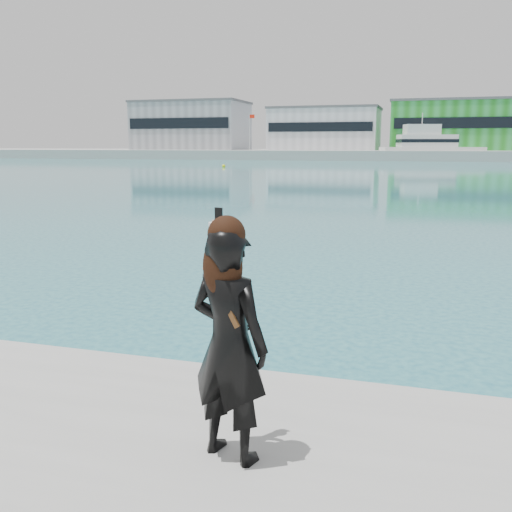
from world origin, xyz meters
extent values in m
plane|color=#196177|center=(0.00, 0.00, 0.00)|extent=(500.00, 500.00, 0.00)
cube|color=#9E9E99|center=(0.00, 130.00, 1.00)|extent=(320.00, 40.00, 2.00)
cube|color=gray|center=(-55.00, 128.00, 7.50)|extent=(26.00, 16.00, 11.00)
cube|color=black|center=(-55.00, 119.90, 8.05)|extent=(24.70, 0.20, 2.42)
cube|color=#59595B|center=(-55.00, 128.00, 13.25)|extent=(26.52, 16.32, 0.50)
cube|color=silver|center=(-22.00, 128.00, 6.50)|extent=(24.00, 15.00, 9.00)
cube|color=black|center=(-22.00, 120.40, 6.95)|extent=(22.80, 0.20, 1.98)
cube|color=#59595B|center=(-22.00, 128.00, 11.25)|extent=(24.48, 15.30, 0.50)
cube|color=#238F24|center=(8.00, 128.00, 7.00)|extent=(30.00, 16.00, 10.00)
cube|color=black|center=(8.00, 119.90, 7.50)|extent=(28.50, 0.20, 2.20)
cube|color=#59595B|center=(8.00, 128.00, 12.25)|extent=(30.60, 16.32, 0.50)
cylinder|color=silver|center=(-38.00, 121.00, 6.00)|extent=(0.16, 0.16, 8.00)
cube|color=red|center=(-37.40, 121.00, 9.40)|extent=(1.20, 0.04, 0.80)
cube|color=silver|center=(1.56, 117.85, 1.35)|extent=(20.94, 11.27, 2.69)
cube|color=silver|center=(0.49, 117.52, 3.92)|extent=(12.10, 7.78, 2.47)
cube|color=silver|center=(-0.58, 117.20, 6.17)|extent=(7.55, 5.61, 2.02)
cube|color=black|center=(0.49, 117.52, 3.92)|extent=(12.35, 7.96, 0.67)
cylinder|color=silver|center=(-0.58, 117.20, 8.30)|extent=(0.18, 0.18, 2.24)
sphere|color=#FFFA0D|center=(-27.15, 73.33, 0.00)|extent=(0.50, 0.50, 0.50)
imported|color=black|center=(-0.56, -0.70, 1.69)|extent=(0.75, 0.60, 1.79)
sphere|color=black|center=(-0.56, -0.72, 2.53)|extent=(0.27, 0.27, 0.27)
ellipsoid|color=black|center=(-0.58, -0.77, 2.30)|extent=(0.30, 0.15, 0.48)
cylinder|color=tan|center=(-0.74, -0.54, 2.41)|extent=(0.14, 0.22, 0.39)
cylinder|color=white|center=(-0.73, -0.51, 2.56)|extent=(0.11, 0.11, 0.04)
cube|color=black|center=(-0.72, -0.47, 2.62)|extent=(0.07, 0.03, 0.13)
cube|color=#4C2D14|center=(-0.56, -0.79, 2.05)|extent=(0.24, 0.09, 0.37)
camera|label=1|loc=(0.77, -4.50, 3.15)|focal=40.00mm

